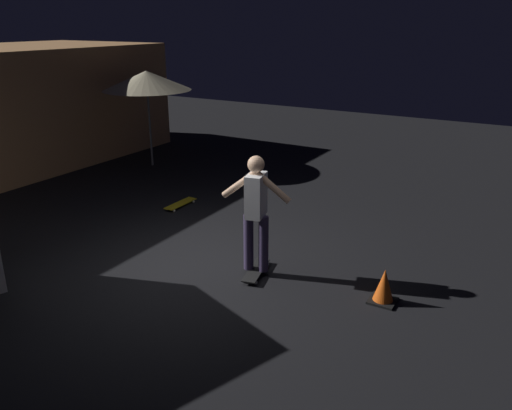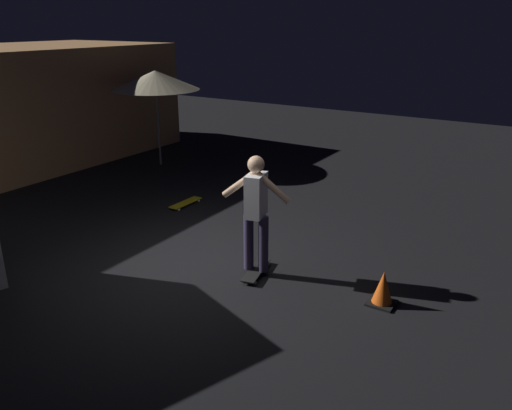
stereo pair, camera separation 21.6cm
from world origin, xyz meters
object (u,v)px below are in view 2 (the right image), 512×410
(patio_umbrella, at_px, (155,80))
(skateboard_spare, at_px, (186,203))
(traffic_cone, at_px, (383,289))
(skateboard_ridden, at_px, (256,270))
(skater, at_px, (256,206))

(patio_umbrella, distance_m, skateboard_spare, 3.80)
(patio_umbrella, bearing_deg, traffic_cone, -117.15)
(skateboard_ridden, relative_size, skater, 0.48)
(skateboard_ridden, distance_m, traffic_cone, 1.82)
(traffic_cone, bearing_deg, skater, 95.00)
(patio_umbrella, xyz_separation_m, traffic_cone, (-3.58, -6.98, -1.86))
(patio_umbrella, height_order, skateboard_spare, patio_umbrella)
(skateboard_ridden, height_order, skater, skater)
(skateboard_ridden, bearing_deg, patio_umbrella, 54.17)
(skateboard_ridden, relative_size, skateboard_spare, 1.03)
(skateboard_spare, bearing_deg, skater, -122.20)
(skateboard_spare, height_order, skater, skater)
(traffic_cone, bearing_deg, skateboard_ridden, 95.00)
(skateboard_spare, xyz_separation_m, traffic_cone, (-1.53, -4.49, 0.16))
(patio_umbrella, relative_size, skateboard_ridden, 2.86)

